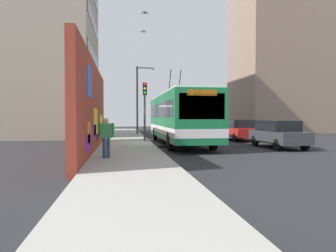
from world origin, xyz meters
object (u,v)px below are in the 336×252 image
(pedestrian_near_wall, at_px, (106,135))
(city_bus, at_px, (179,116))
(parked_car_red, at_px, (239,129))
(traffic_light, at_px, (145,101))
(parked_car_champagne, at_px, (215,127))
(parked_car_dark_gray, at_px, (278,134))
(street_lamp, at_px, (139,95))

(pedestrian_near_wall, bearing_deg, city_bus, -30.25)
(parked_car_red, relative_size, traffic_light, 1.17)
(city_bus, bearing_deg, parked_car_champagne, -29.72)
(parked_car_dark_gray, xyz_separation_m, parked_car_champagne, (12.41, -0.00, 0.00))
(parked_car_dark_gray, height_order, pedestrian_near_wall, pedestrian_near_wall)
(parked_car_dark_gray, relative_size, parked_car_red, 0.92)
(parked_car_red, height_order, street_lamp, street_lamp)
(pedestrian_near_wall, bearing_deg, parked_car_red, -42.87)
(traffic_light, bearing_deg, pedestrian_near_wall, 165.89)
(parked_car_red, xyz_separation_m, traffic_light, (-1.54, 7.35, 2.02))
(street_lamp, bearing_deg, parked_car_champagne, -93.92)
(parked_car_champagne, relative_size, street_lamp, 0.67)
(pedestrian_near_wall, distance_m, street_lamp, 17.44)
(parked_car_red, bearing_deg, parked_car_champagne, 0.00)
(parked_car_champagne, bearing_deg, parked_car_red, -180.00)
(parked_car_champagne, relative_size, traffic_light, 1.08)
(parked_car_red, height_order, pedestrian_near_wall, pedestrian_near_wall)
(parked_car_red, bearing_deg, street_lamp, 46.97)
(city_bus, height_order, parked_car_dark_gray, city_bus)
(pedestrian_near_wall, bearing_deg, parked_car_dark_gray, -66.52)
(city_bus, relative_size, traffic_light, 2.99)
(parked_car_dark_gray, xyz_separation_m, pedestrian_near_wall, (-4.15, 9.55, 0.24))
(pedestrian_near_wall, bearing_deg, traffic_light, -14.11)
(city_bus, bearing_deg, traffic_light, 59.07)
(city_bus, relative_size, street_lamp, 1.86)
(parked_car_red, relative_size, parked_car_champagne, 1.08)
(street_lamp, bearing_deg, city_bus, -167.91)
(parked_car_champagne, xyz_separation_m, traffic_light, (-7.82, 7.35, 2.02))
(parked_car_red, xyz_separation_m, parked_car_champagne, (6.28, 0.00, -0.00))
(city_bus, distance_m, traffic_light, 2.71)
(parked_car_dark_gray, distance_m, parked_car_red, 6.14)
(parked_car_dark_gray, relative_size, pedestrian_near_wall, 2.71)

